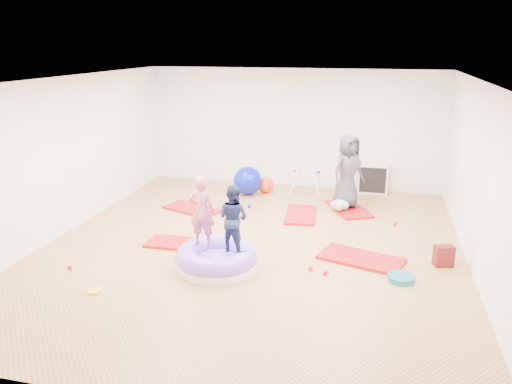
# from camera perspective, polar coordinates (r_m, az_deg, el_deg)

# --- Properties ---
(room) EXTENTS (7.01, 8.01, 2.81)m
(room) POSITION_cam_1_polar(r_m,az_deg,el_deg) (8.16, -0.50, 2.77)
(room) COLOR tan
(room) RESTS_ON ground
(gym_mat_front_left) EXTENTS (1.14, 0.58, 0.05)m
(gym_mat_front_left) POSITION_cam_1_polar(r_m,az_deg,el_deg) (8.80, -8.78, -5.81)
(gym_mat_front_left) COLOR #B2052D
(gym_mat_front_left) RESTS_ON ground
(gym_mat_mid_left) EXTENTS (1.33, 0.98, 0.05)m
(gym_mat_mid_left) POSITION_cam_1_polar(r_m,az_deg,el_deg) (10.54, -7.26, -1.90)
(gym_mat_mid_left) COLOR #B2052D
(gym_mat_mid_left) RESTS_ON ground
(gym_mat_center_back) EXTENTS (0.70, 1.23, 0.05)m
(gym_mat_center_back) POSITION_cam_1_polar(r_m,az_deg,el_deg) (10.14, 5.15, -2.59)
(gym_mat_center_back) COLOR #B2052D
(gym_mat_center_back) RESTS_ON ground
(gym_mat_right) EXTENTS (1.44, 1.01, 0.05)m
(gym_mat_right) POSITION_cam_1_polar(r_m,az_deg,el_deg) (8.27, 11.91, -7.48)
(gym_mat_right) COLOR #B2052D
(gym_mat_right) RESTS_ON ground
(gym_mat_rear_right) EXTENTS (1.08, 1.37, 0.05)m
(gym_mat_rear_right) POSITION_cam_1_polar(r_m,az_deg,el_deg) (10.62, 10.56, -1.91)
(gym_mat_rear_right) COLOR #B2052D
(gym_mat_rear_right) RESTS_ON ground
(inflatable_cushion) EXTENTS (1.27, 1.27, 0.40)m
(inflatable_cushion) POSITION_cam_1_polar(r_m,az_deg,el_deg) (7.82, -4.51, -7.60)
(inflatable_cushion) COLOR white
(inflatable_cushion) RESTS_ON ground
(child_pink) EXTENTS (0.41, 0.27, 1.12)m
(child_pink) POSITION_cam_1_polar(r_m,az_deg,el_deg) (7.71, -6.21, -1.86)
(child_pink) COLOR #C65977
(child_pink) RESTS_ON inflatable_cushion
(child_navy) EXTENTS (0.61, 0.55, 1.04)m
(child_navy) POSITION_cam_1_polar(r_m,az_deg,el_deg) (7.48, -2.63, -2.66)
(child_navy) COLOR navy
(child_navy) RESTS_ON inflatable_cushion
(adult_caregiver) EXTENTS (0.88, 0.88, 1.54)m
(adult_caregiver) POSITION_cam_1_polar(r_m,az_deg,el_deg) (10.45, 10.46, 2.35)
(adult_caregiver) COLOR #3D3C44
(adult_caregiver) RESTS_ON gym_mat_rear_right
(infant) EXTENTS (0.38, 0.39, 0.22)m
(infant) POSITION_cam_1_polar(r_m,az_deg,el_deg) (10.37, 9.52, -1.49)
(infant) COLOR #98D4E7
(infant) RESTS_ON gym_mat_rear_right
(ball_pit_balls) EXTENTS (4.99, 3.64, 0.07)m
(ball_pit_balls) POSITION_cam_1_polar(r_m,az_deg,el_deg) (8.94, 0.71, -5.15)
(ball_pit_balls) COLOR red
(ball_pit_balls) RESTS_ON ground
(exercise_ball_blue) EXTENTS (0.66, 0.66, 0.66)m
(exercise_ball_blue) POSITION_cam_1_polar(r_m,az_deg,el_deg) (11.44, -0.96, 1.32)
(exercise_ball_blue) COLOR #0914AF
(exercise_ball_blue) RESTS_ON ground
(exercise_ball_orange) EXTENTS (0.37, 0.37, 0.37)m
(exercise_ball_orange) POSITION_cam_1_polar(r_m,az_deg,el_deg) (11.61, 1.15, 0.83)
(exercise_ball_orange) COLOR #FC3C0F
(exercise_ball_orange) RESTS_ON ground
(infant_play_gym) EXTENTS (0.73, 0.70, 0.56)m
(infant_play_gym) POSITION_cam_1_polar(r_m,az_deg,el_deg) (11.47, 5.79, 1.53)
(infant_play_gym) COLOR silver
(infant_play_gym) RESTS_ON ground
(cube_shelf) EXTENTS (0.68, 0.34, 0.68)m
(cube_shelf) POSITION_cam_1_polar(r_m,az_deg,el_deg) (11.86, 13.20, 1.50)
(cube_shelf) COLOR silver
(cube_shelf) RESTS_ON ground
(balance_disc) EXTENTS (0.39, 0.39, 0.09)m
(balance_disc) POSITION_cam_1_polar(r_m,az_deg,el_deg) (7.74, 16.22, -9.42)
(balance_disc) COLOR #166E7F
(balance_disc) RESTS_ON ground
(backpack) EXTENTS (0.33, 0.25, 0.33)m
(backpack) POSITION_cam_1_polar(r_m,az_deg,el_deg) (8.39, 20.66, -6.86)
(backpack) COLOR maroon
(backpack) RESTS_ON ground
(yellow_toy) EXTENTS (0.20, 0.20, 0.03)m
(yellow_toy) POSITION_cam_1_polar(r_m,az_deg,el_deg) (7.50, -17.97, -10.72)
(yellow_toy) COLOR yellow
(yellow_toy) RESTS_ON ground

